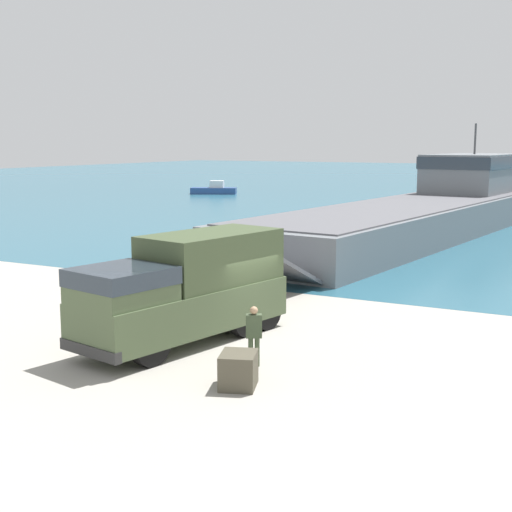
{
  "coord_description": "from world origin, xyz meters",
  "views": [
    {
      "loc": [
        10.96,
        -19.73,
        6.2
      ],
      "look_at": [
        -1.4,
        3.7,
        1.94
      ],
      "focal_mm": 50.0,
      "sensor_mm": 36.0,
      "label": 1
    }
  ],
  "objects": [
    {
      "name": "soldier_on_ramp",
      "position": [
        1.97,
        -2.82,
        0.99
      ],
      "size": [
        0.5,
        0.43,
        1.71
      ],
      "rotation": [
        0.0,
        0.0,
        5.24
      ],
      "color": "#3D4C33",
      "rests_on": "ground_plane"
    },
    {
      "name": "military_truck",
      "position": [
        -1.07,
        -1.65,
        1.72
      ],
      "size": [
        3.88,
        7.74,
        3.35
      ],
      "rotation": [
        0.0,
        0.0,
        -1.78
      ],
      "color": "#475638",
      "rests_on": "ground_plane"
    },
    {
      "name": "moored_boat_a",
      "position": [
        -1.45,
        64.82,
        0.6
      ],
      "size": [
        8.2,
        6.81,
        1.8
      ],
      "rotation": [
        0.0,
        0.0,
        4.07
      ],
      "color": "white",
      "rests_on": "ground_plane"
    },
    {
      "name": "cargo_crate",
      "position": [
        2.42,
        -4.5,
        0.45
      ],
      "size": [
        1.2,
        1.31,
        0.89
      ],
      "primitive_type": "cube",
      "rotation": [
        0.0,
        0.0,
        0.35
      ],
      "color": "#4C4738",
      "rests_on": "ground_plane"
    },
    {
      "name": "ground_plane",
      "position": [
        0.0,
        0.0,
        0.0
      ],
      "size": [
        240.0,
        240.0,
        0.0
      ],
      "primitive_type": "plane",
      "color": "#9E998E"
    },
    {
      "name": "landing_craft",
      "position": [
        -1.37,
        29.58,
        1.84
      ],
      "size": [
        11.78,
        41.11,
        7.63
      ],
      "rotation": [
        0.0,
        0.0,
        -0.11
      ],
      "color": "slate",
      "rests_on": "ground_plane"
    },
    {
      "name": "moored_boat_b",
      "position": [
        -33.41,
        53.64,
        0.53
      ],
      "size": [
        5.72,
        3.94,
        1.6
      ],
      "rotation": [
        0.0,
        0.0,
        1.99
      ],
      "color": "navy",
      "rests_on": "ground_plane"
    }
  ]
}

